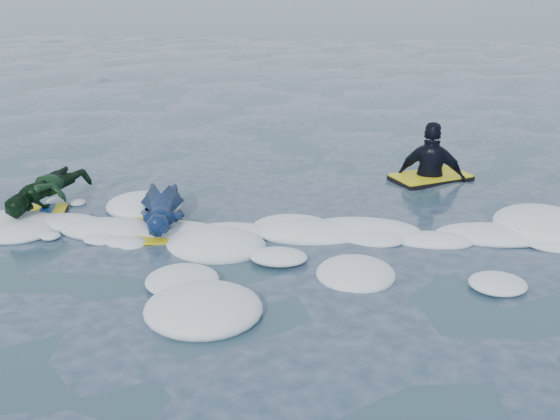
{
  "coord_description": "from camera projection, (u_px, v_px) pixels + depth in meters",
  "views": [
    {
      "loc": [
        1.95,
        -6.14,
        3.14
      ],
      "look_at": [
        1.17,
        1.6,
        0.27
      ],
      "focal_mm": 45.0,
      "sensor_mm": 36.0,
      "label": 1
    }
  ],
  "objects": [
    {
      "name": "waiting_rider_unit",
      "position": [
        430.0,
        180.0,
        10.23
      ],
      "size": [
        1.31,
        1.12,
        1.72
      ],
      "rotation": [
        0.0,
        0.0,
        0.52
      ],
      "color": "black",
      "rests_on": "ground"
    },
    {
      "name": "prone_woman_unit",
      "position": [
        162.0,
        211.0,
        8.45
      ],
      "size": [
        0.86,
        1.61,
        0.39
      ],
      "rotation": [
        0.0,
        0.0,
        1.79
      ],
      "color": "black",
      "rests_on": "ground"
    },
    {
      "name": "foam_band",
      "position": [
        173.0,
        245.0,
        7.97
      ],
      "size": [
        12.0,
        3.1,
        0.3
      ],
      "primitive_type": null,
      "color": "white",
      "rests_on": "ground"
    },
    {
      "name": "prone_child_unit",
      "position": [
        48.0,
        195.0,
        8.79
      ],
      "size": [
        0.99,
        1.44,
        0.52
      ],
      "rotation": [
        0.0,
        0.0,
        1.81
      ],
      "color": "black",
      "rests_on": "ground"
    },
    {
      "name": "ground",
      "position": [
        148.0,
        286.0,
        7.0
      ],
      "size": [
        120.0,
        120.0,
        0.0
      ],
      "primitive_type": "plane",
      "color": "#1C3844",
      "rests_on": "ground"
    }
  ]
}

